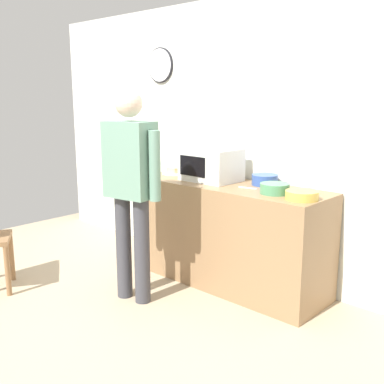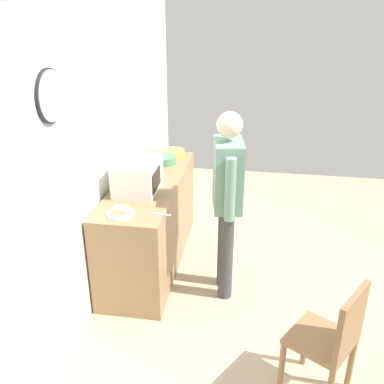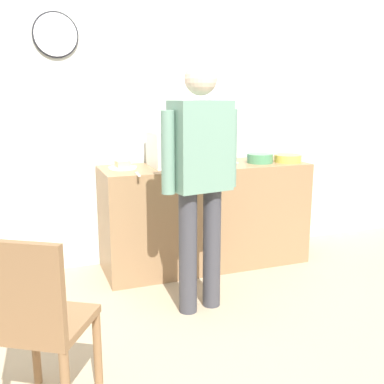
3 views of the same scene
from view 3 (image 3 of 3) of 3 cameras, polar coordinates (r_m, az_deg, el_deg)
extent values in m
plane|color=tan|center=(3.16, 6.72, -17.06)|extent=(6.00, 6.00, 0.00)
cube|color=silver|center=(4.24, -2.82, 8.98)|extent=(5.40, 0.10, 2.60)
cylinder|color=white|center=(4.01, -17.00, 18.61)|extent=(0.34, 0.03, 0.34)
cylinder|color=black|center=(4.01, -17.00, 18.60)|extent=(0.36, 0.02, 0.36)
cube|color=#93704C|center=(4.10, 1.71, -2.98)|extent=(1.86, 0.62, 0.93)
cube|color=silver|center=(3.93, -1.63, 5.53)|extent=(0.50, 0.38, 0.30)
cube|color=black|center=(3.73, -1.55, 5.16)|extent=(0.30, 0.01, 0.18)
cylinder|color=white|center=(3.83, -8.83, 3.06)|extent=(0.24, 0.24, 0.01)
cube|color=#DAB27C|center=(3.83, -8.84, 3.54)|extent=(0.12, 0.12, 0.05)
cylinder|color=#4C8E60|center=(4.16, 8.64, 4.27)|extent=(0.24, 0.24, 0.08)
cylinder|color=#33519E|center=(4.26, 3.98, 4.63)|extent=(0.23, 0.23, 0.09)
cylinder|color=gold|center=(4.26, 12.09, 4.22)|extent=(0.25, 0.25, 0.07)
cube|color=silver|center=(3.52, -6.93, 2.24)|extent=(0.04, 0.17, 0.01)
cube|color=silver|center=(4.06, 4.92, 3.63)|extent=(0.17, 0.05, 0.01)
cylinder|color=#3C3D44|center=(3.30, 2.53, -7.16)|extent=(0.13, 0.13, 0.89)
cylinder|color=#3C3D44|center=(3.20, -0.52, -7.76)|extent=(0.13, 0.13, 0.89)
cube|color=gray|center=(3.07, 1.08, 5.88)|extent=(0.43, 0.30, 0.61)
cylinder|color=gray|center=(3.21, 4.93, 5.56)|extent=(0.09, 0.09, 0.55)
cylinder|color=gray|center=(2.96, -3.09, 5.01)|extent=(0.09, 0.09, 0.55)
sphere|color=beige|center=(3.06, 1.12, 14.23)|extent=(0.22, 0.22, 0.22)
cylinder|color=olive|center=(2.53, -11.93, -19.37)|extent=(0.04, 0.04, 0.45)
cylinder|color=olive|center=(2.68, -19.32, -17.94)|extent=(0.04, 0.04, 0.45)
cube|color=olive|center=(2.35, -18.11, -15.58)|extent=(0.55, 0.55, 0.04)
cube|color=olive|center=(2.11, -20.97, -11.76)|extent=(0.36, 0.24, 0.45)
camera|label=1|loc=(4.00, 63.47, 8.05)|focal=42.87mm
camera|label=2|loc=(3.72, -67.72, 22.31)|focal=41.44mm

